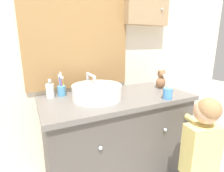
{
  "coord_description": "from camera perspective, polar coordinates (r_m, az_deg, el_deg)",
  "views": [
    {
      "loc": [
        -0.63,
        -0.86,
        1.21
      ],
      "look_at": [
        -0.07,
        0.26,
        0.9
      ],
      "focal_mm": 28.0,
      "sensor_mm": 36.0,
      "label": 1
    }
  ],
  "objects": [
    {
      "name": "teddy_bear",
      "position": [
        1.67,
        15.69,
        2.05
      ],
      "size": [
        0.09,
        0.08,
        0.17
      ],
      "color": "brown",
      "rests_on": "vanity_counter"
    },
    {
      "name": "soap_dispenser",
      "position": [
        1.42,
        -19.57,
        -1.37
      ],
      "size": [
        0.06,
        0.06,
        0.15
      ],
      "color": "white",
      "rests_on": "vanity_counter"
    },
    {
      "name": "child_figure",
      "position": [
        1.38,
        26.98,
        -18.64
      ],
      "size": [
        0.3,
        0.42,
        0.89
      ],
      "color": "slate",
      "rests_on": "ground_plane"
    },
    {
      "name": "vanity_counter",
      "position": [
        1.56,
        1.56,
        -17.37
      ],
      "size": [
        1.17,
        0.58,
        0.8
      ],
      "color": "#4C4742",
      "rests_on": "ground_plane"
    },
    {
      "name": "drinking_cup",
      "position": [
        1.37,
        17.7,
        -2.38
      ],
      "size": [
        0.07,
        0.07,
        0.08
      ],
      "primitive_type": "cylinder",
      "color": "#4789D1",
      "rests_on": "vanity_counter"
    },
    {
      "name": "sink_basin",
      "position": [
        1.31,
        -4.97,
        -1.82
      ],
      "size": [
        0.37,
        0.42,
        0.17
      ],
      "color": "white",
      "rests_on": "vanity_counter"
    },
    {
      "name": "wall_back",
      "position": [
        1.62,
        -3.33,
        16.29
      ],
      "size": [
        3.2,
        0.18,
        2.5
      ],
      "color": "beige",
      "rests_on": "ground_plane"
    },
    {
      "name": "toothbrush_holder",
      "position": [
        1.44,
        -16.17,
        -1.14
      ],
      "size": [
        0.06,
        0.06,
        0.19
      ],
      "color": "#4C93C6",
      "rests_on": "vanity_counter"
    }
  ]
}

